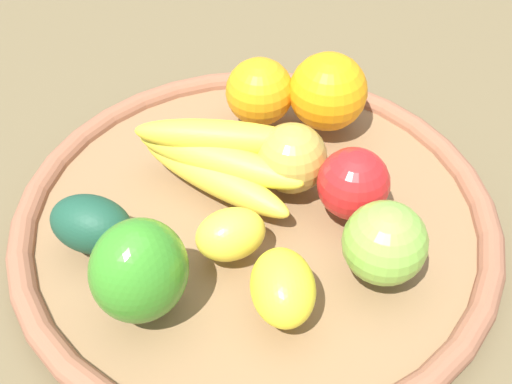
% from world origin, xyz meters
% --- Properties ---
extents(ground_plane, '(2.40, 2.40, 0.00)m').
position_xyz_m(ground_plane, '(0.00, 0.00, 0.00)').
color(ground_plane, brown).
rests_on(ground_plane, ground).
extents(basket, '(0.47, 0.47, 0.03)m').
position_xyz_m(basket, '(0.00, 0.00, 0.02)').
color(basket, brown).
rests_on(basket, ground_plane).
extents(bell_pepper, '(0.10, 0.09, 0.09)m').
position_xyz_m(bell_pepper, '(0.14, -0.02, 0.08)').
color(bell_pepper, '#368523').
rests_on(bell_pepper, basket).
extents(apple_0, '(0.09, 0.09, 0.07)m').
position_xyz_m(apple_0, '(0.01, 0.13, 0.07)').
color(apple_0, '#7BB240').
rests_on(apple_0, basket).
extents(orange_0, '(0.10, 0.10, 0.08)m').
position_xyz_m(orange_0, '(-0.15, 0.00, 0.07)').
color(orange_0, orange).
rests_on(orange_0, basket).
extents(apple_1, '(0.09, 0.09, 0.07)m').
position_xyz_m(apple_1, '(-0.04, 0.08, 0.07)').
color(apple_1, red).
rests_on(apple_1, basket).
extents(banana_bunch, '(0.10, 0.18, 0.06)m').
position_xyz_m(banana_bunch, '(-0.01, -0.05, 0.06)').
color(banana_bunch, yellow).
rests_on(banana_bunch, basket).
extents(lemon_1, '(0.09, 0.09, 0.05)m').
position_xyz_m(lemon_1, '(0.09, 0.08, 0.06)').
color(lemon_1, yellow).
rests_on(lemon_1, basket).
extents(avocado, '(0.07, 0.09, 0.05)m').
position_xyz_m(avocado, '(0.11, -0.10, 0.06)').
color(avocado, '#194632').
rests_on(avocado, basket).
extents(apple_2, '(0.09, 0.09, 0.07)m').
position_xyz_m(apple_2, '(-0.04, 0.01, 0.07)').
color(apple_2, '#AA913C').
rests_on(apple_2, basket).
extents(lemon_0, '(0.08, 0.08, 0.05)m').
position_xyz_m(lemon_0, '(0.06, 0.01, 0.06)').
color(lemon_0, yellow).
rests_on(lemon_0, basket).
extents(orange_1, '(0.10, 0.10, 0.07)m').
position_xyz_m(orange_1, '(-0.12, -0.06, 0.07)').
color(orange_1, orange).
rests_on(orange_1, basket).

